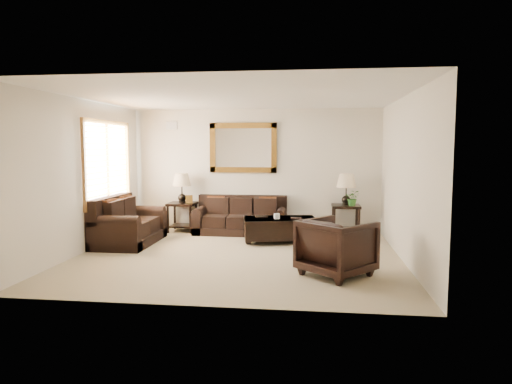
# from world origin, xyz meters

# --- Properties ---
(room) EXTENTS (5.51, 5.01, 2.71)m
(room) POSITION_xyz_m (0.00, 0.00, 1.35)
(room) COLOR gray
(room) RESTS_ON ground
(window) EXTENTS (0.07, 1.96, 1.66)m
(window) POSITION_xyz_m (-2.70, 0.90, 1.55)
(window) COLOR white
(window) RESTS_ON room
(mirror) EXTENTS (1.50, 0.06, 1.10)m
(mirror) POSITION_xyz_m (-0.27, 2.47, 1.85)
(mirror) COLOR #4D280F
(mirror) RESTS_ON room
(air_vent) EXTENTS (0.25, 0.02, 0.18)m
(air_vent) POSITION_xyz_m (-1.90, 2.48, 2.35)
(air_vent) COLOR #999999
(air_vent) RESTS_ON room
(sofa) EXTENTS (1.96, 0.85, 0.80)m
(sofa) POSITION_xyz_m (-0.27, 2.11, 0.29)
(sofa) COLOR black
(sofa) RESTS_ON room
(loveseat) EXTENTS (0.97, 1.63, 0.92)m
(loveseat) POSITION_xyz_m (-2.31, 0.77, 0.34)
(loveseat) COLOR black
(loveseat) RESTS_ON room
(end_table_left) EXTENTS (0.59, 0.59, 1.29)m
(end_table_left) POSITION_xyz_m (-1.60, 2.17, 0.84)
(end_table_left) COLOR black
(end_table_left) RESTS_ON room
(end_table_right) EXTENTS (0.59, 0.59, 1.30)m
(end_table_right) POSITION_xyz_m (1.98, 2.16, 0.85)
(end_table_right) COLOR black
(end_table_right) RESTS_ON room
(coffee_table) EXTENTS (1.53, 1.00, 0.60)m
(coffee_table) POSITION_xyz_m (0.64, 1.24, 0.30)
(coffee_table) COLOR black
(coffee_table) RESTS_ON room
(armchair) EXTENTS (1.22, 1.21, 0.91)m
(armchair) POSITION_xyz_m (1.63, -0.98, 0.46)
(armchair) COLOR black
(armchair) RESTS_ON floor
(potted_plant) EXTENTS (0.33, 0.36, 0.25)m
(potted_plant) POSITION_xyz_m (2.11, 2.06, 0.77)
(potted_plant) COLOR #24571D
(potted_plant) RESTS_ON end_table_right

